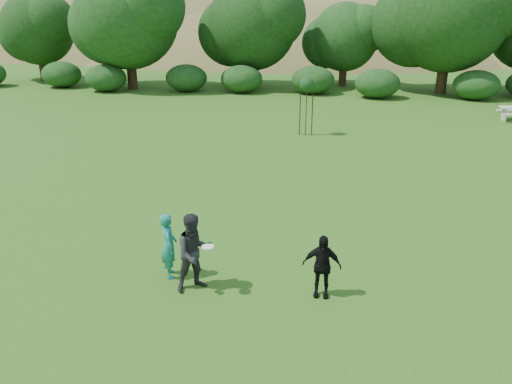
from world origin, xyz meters
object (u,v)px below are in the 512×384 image
player_teal (169,245)px  player_black (322,266)px  player_grey (195,252)px  sapling (307,86)px

player_teal → player_black: bearing=-119.7°
player_grey → sapling: size_ratio=0.64×
player_black → sapling: (-1.05, 14.59, 1.69)m
player_teal → player_black: player_teal is taller
player_teal → player_grey: (0.75, -0.47, 0.12)m
player_teal → sapling: size_ratio=0.56×
player_grey → player_black: bearing=-33.0°
player_teal → sapling: sapling is taller
player_grey → player_black: 2.82m
player_teal → sapling: (2.51, 14.22, 1.62)m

